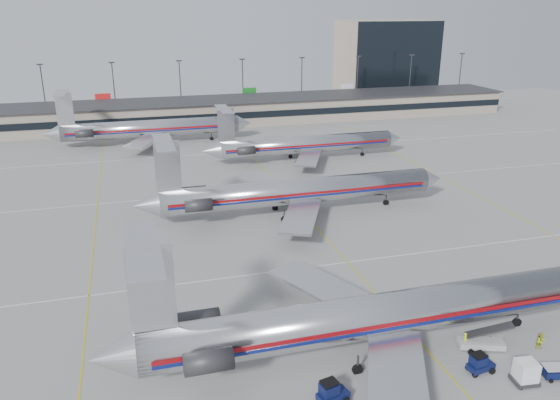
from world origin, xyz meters
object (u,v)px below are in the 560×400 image
object	(u,v)px
jet_second_row	(293,191)
uld_container	(526,372)
jet_foreground	(370,316)
belt_loader	(482,342)
tug_center	(480,364)

from	to	relation	value
jet_second_row	uld_container	distance (m)	43.01
jet_foreground	uld_container	bearing A→B (deg)	-35.07
uld_container	belt_loader	distance (m)	5.25
tug_center	jet_foreground	bearing A→B (deg)	138.39
jet_foreground	tug_center	xyz separation A→B (m)	(7.87, -5.23, -2.90)
belt_loader	jet_foreground	bearing A→B (deg)	-173.62
jet_second_row	uld_container	bearing A→B (deg)	-80.56
uld_container	belt_loader	xyz separation A→B (m)	(-0.41, 5.22, -0.37)
belt_loader	tug_center	bearing A→B (deg)	-109.67
jet_foreground	jet_second_row	xyz separation A→B (m)	(3.61, 34.88, -0.11)
jet_foreground	jet_second_row	bearing A→B (deg)	84.10
jet_second_row	belt_loader	xyz separation A→B (m)	(6.63, -37.14, -2.95)
jet_foreground	tug_center	distance (m)	9.89
tug_center	belt_loader	xyz separation A→B (m)	(2.36, 2.97, -0.16)
tug_center	uld_container	xyz separation A→B (m)	(2.78, -2.25, 0.21)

